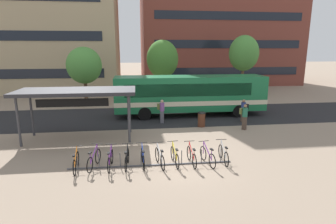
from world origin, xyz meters
TOP-DOWN VIEW (x-y plane):
  - ground at (0.00, 0.00)m, footprint 200.00×200.00m
  - bus_lane_asphalt at (0.00, 9.14)m, footprint 80.00×7.20m
  - city_bus at (2.47, 9.14)m, footprint 12.05×2.68m
  - bike_rack at (-1.40, -0.52)m, footprint 7.58×0.17m
  - parked_bicycle_orange_0 at (-4.76, -0.60)m, footprint 0.52×1.72m
  - parked_bicycle_purple_1 at (-4.00, -0.39)m, footprint 0.58×1.69m
  - parked_bicycle_purple_2 at (-3.26, -0.53)m, footprint 0.52×1.72m
  - parked_bicycle_black_3 at (-2.51, -0.53)m, footprint 0.52×1.72m
  - parked_bicycle_blue_4 at (-1.79, -0.50)m, footprint 0.52×1.72m
  - parked_bicycle_silver_5 at (-1.01, -0.56)m, footprint 0.52×1.71m
  - parked_bicycle_yellow_6 at (-0.30, -0.49)m, footprint 0.52×1.72m
  - parked_bicycle_red_7 at (0.49, -0.58)m, footprint 0.52×1.72m
  - parked_bicycle_purple_8 at (1.24, -0.66)m, footprint 0.52×1.71m
  - parked_bicycle_silver_9 at (2.05, -0.53)m, footprint 0.52×1.72m
  - transit_shelter at (-5.43, 3.96)m, footprint 6.84×2.89m
  - commuter_black_pack_0 at (5.93, 6.52)m, footprint 0.56×0.60m
  - commuter_olive_pack_1 at (-0.14, 6.97)m, footprint 0.56×0.38m
  - commuter_olive_pack_2 at (5.18, 4.60)m, footprint 0.56×0.60m
  - trash_bin at (2.53, 5.66)m, footprint 0.55×0.55m
  - street_tree_0 at (1.09, 17.60)m, footprint 3.42×3.42m
  - street_tree_1 at (-6.79, 15.22)m, footprint 3.36×3.36m
  - street_tree_2 at (10.73, 18.74)m, footprint 3.42×3.42m
  - building_left_wing at (-16.00, 26.49)m, footprint 23.86×11.19m
  - building_right_wing at (11.20, 32.07)m, footprint 23.53×13.76m

SIDE VIEW (x-z plane):
  - ground at x=0.00m, z-range 0.00..0.00m
  - bus_lane_asphalt at x=0.00m, z-range 0.00..0.01m
  - bike_rack at x=-1.40m, z-range -0.26..0.44m
  - parked_bicycle_orange_0 at x=-4.76m, z-range -0.11..0.88m
  - parked_bicycle_purple_1 at x=-4.00m, z-range -0.11..0.88m
  - parked_bicycle_purple_2 at x=-3.26m, z-range -0.11..0.88m
  - parked_bicycle_black_3 at x=-2.51m, z-range -0.11..0.88m
  - parked_bicycle_blue_4 at x=-1.79m, z-range -0.11..0.88m
  - parked_bicycle_silver_5 at x=-1.01m, z-range -0.11..0.88m
  - parked_bicycle_yellow_6 at x=-0.30m, z-range -0.11..0.88m
  - parked_bicycle_red_7 at x=0.49m, z-range -0.11..0.88m
  - parked_bicycle_purple_8 at x=1.24m, z-range -0.11..0.88m
  - parked_bicycle_silver_9 at x=2.05m, z-range -0.11..0.88m
  - trash_bin at x=2.53m, z-range 0.00..1.03m
  - commuter_black_pack_0 at x=5.93m, z-range 0.12..1.81m
  - commuter_olive_pack_1 at x=-0.14m, z-range 0.14..1.87m
  - commuter_olive_pack_2 at x=5.18m, z-range 0.14..1.87m
  - city_bus at x=2.47m, z-range 0.18..3.38m
  - transit_shelter at x=-5.43m, z-range 1.30..4.30m
  - street_tree_1 at x=-6.79m, z-range 0.99..6.52m
  - street_tree_0 at x=1.09m, z-range 1.09..7.38m
  - street_tree_2 at x=10.73m, z-range 1.38..8.27m
  - building_left_wing at x=-16.00m, z-range 0.00..16.90m
  - building_right_wing at x=11.20m, z-range 0.00..22.40m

